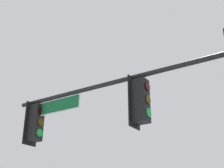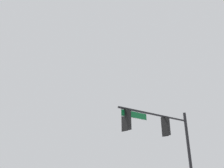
% 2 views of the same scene
% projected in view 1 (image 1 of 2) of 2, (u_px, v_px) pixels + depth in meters
% --- Properties ---
extents(signal_pole_near, '(6.46, 0.79, 5.84)m').
position_uv_depth(signal_pole_near, '(129.00, 121.00, 7.50)').
color(signal_pole_near, black).
rests_on(signal_pole_near, ground_plane).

